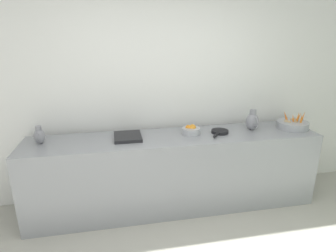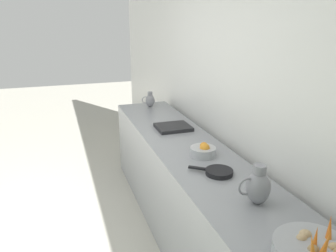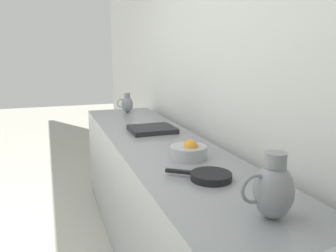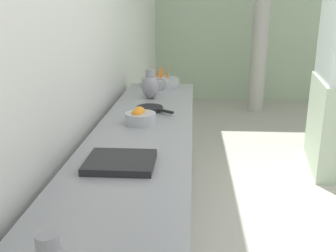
% 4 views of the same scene
% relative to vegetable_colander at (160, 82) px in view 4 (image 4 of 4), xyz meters
% --- Properties ---
extents(tile_wall_left, '(0.10, 9.06, 3.00)m').
position_rel_vegetable_colander_xyz_m(tile_wall_left, '(-0.42, -1.00, 0.55)').
color(tile_wall_left, white).
rests_on(tile_wall_left, ground_plane).
extents(prep_counter, '(0.64, 3.36, 0.90)m').
position_rel_vegetable_colander_xyz_m(prep_counter, '(0.01, -1.50, -0.50)').
color(prep_counter, gray).
rests_on(prep_counter, ground_plane).
extents(vegetable_colander, '(0.38, 0.38, 0.21)m').
position_rel_vegetable_colander_xyz_m(vegetable_colander, '(0.00, 0.00, 0.00)').
color(vegetable_colander, '#9EA0A5').
rests_on(vegetable_colander, prep_counter).
extents(orange_bowl, '(0.21, 0.21, 0.11)m').
position_rel_vegetable_colander_xyz_m(orange_bowl, '(-0.03, -1.30, -0.00)').
color(orange_bowl, '#ADAFB5').
rests_on(orange_bowl, prep_counter).
extents(metal_pitcher_tall, '(0.21, 0.15, 0.25)m').
position_rel_vegetable_colander_xyz_m(metal_pitcher_tall, '(-0.04, -0.53, 0.07)').
color(metal_pitcher_tall, gray).
rests_on(metal_pitcher_tall, prep_counter).
extents(counter_sink_basin, '(0.34, 0.30, 0.04)m').
position_rel_vegetable_colander_xyz_m(counter_sink_basin, '(-0.03, -2.03, -0.03)').
color(counter_sink_basin, '#232326').
rests_on(counter_sink_basin, prep_counter).
extents(skillet_on_counter, '(0.29, 0.25, 0.03)m').
position_rel_vegetable_colander_xyz_m(skillet_on_counter, '(0.00, -0.96, -0.03)').
color(skillet_on_counter, black).
rests_on(skillet_on_counter, prep_counter).
extents(support_column, '(0.26, 0.26, 3.00)m').
position_rel_vegetable_colander_xyz_m(support_column, '(1.39, 2.60, 0.55)').
color(support_column, '#B2AFA8').
rests_on(support_column, ground_plane).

